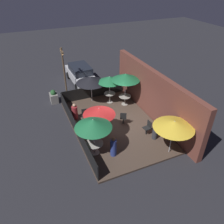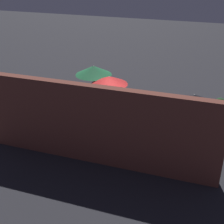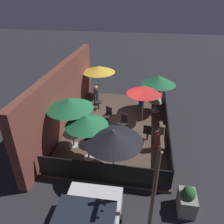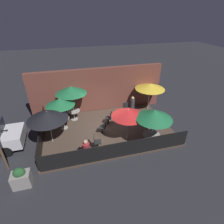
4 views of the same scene
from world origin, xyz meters
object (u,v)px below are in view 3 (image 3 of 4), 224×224
Objects in this scene: dining_table_0 at (88,147)px; light_post at (156,180)px; dining_table_1 at (156,103)px; patron_2 at (142,98)px; patio_umbrella_4 at (144,90)px; patio_chair_2 at (148,132)px; patio_umbrella_2 at (70,103)px; patio_umbrella_0 at (86,121)px; patio_chair_0 at (123,122)px; dining_table_2 at (73,136)px; patron_1 at (96,96)px; patio_umbrella_3 at (114,136)px; patio_umbrella_1 at (159,80)px; patio_chair_1 at (97,102)px; patio_umbrella_5 at (99,69)px; patron_0 at (159,141)px; patio_chair_3 at (108,115)px; planter_box at (187,201)px.

light_post is (-2.81, -2.66, 1.44)m from dining_table_0.
patron_2 is at bearing 56.93° from dining_table_1.
patio_chair_2 is (-1.89, -0.32, -1.35)m from patio_umbrella_4.
patio_umbrella_4 is (2.85, -3.07, -0.38)m from patio_umbrella_2.
patio_umbrella_0 is 4.19m from patio_umbrella_4.
dining_table_1 is at bearing 172.16° from patio_chair_0.
dining_table_2 is at bearing 45.26° from light_post.
dining_table_2 is 4.29m from patron_1.
patron_2 is at bearing -20.97° from patio_umbrella_0.
dining_table_1 is (5.44, -1.72, -1.24)m from patio_umbrella_3.
patron_2 is (0.30, -2.84, -0.03)m from patron_1.
patio_umbrella_3 is at bearing 162.46° from patio_umbrella_1.
patron_2 is (0.85, -2.66, 0.07)m from patio_chair_1.
patio_chair_1 is at bearing -171.42° from patio_umbrella_5.
patio_umbrella_3 is at bearing -47.84° from patron_0.
patio_umbrella_1 is 7.57m from light_post.
patio_chair_0 is 0.98× the size of patio_chair_3.
patio_chair_2 reaches higher than dining_table_1.
patio_umbrella_0 is 1.39m from patio_umbrella_3.
patio_umbrella_3 is at bearing -75.20° from patio_chair_1.
dining_table_2 is at bearing -25.23° from patio_chair_0.
dining_table_0 is at bearing 148.46° from dining_table_1.
light_post is (-7.56, 0.26, 1.48)m from dining_table_1.
patron_1 is 1.04× the size of patron_2.
patio_chair_0 reaches higher than dining_table_0.
patio_umbrella_5 is 1.88m from patron_1.
patio_umbrella_2 reaches higher than patron_0.
patio_umbrella_4 is 1.65× the size of patron_2.
patio_umbrella_5 is (5.62, -0.01, -0.32)m from patio_umbrella_2.
patio_chair_3 is (2.98, -0.30, -1.39)m from patio_umbrella_0.
light_post is at bearing -136.58° from dining_table_0.
patio_chair_0 is at bearing -0.65° from patio_umbrella_3.
patio_umbrella_0 is at bearing -128.67° from dining_table_2.
patio_umbrella_4 is at bearing -31.05° from patio_umbrella_0.
patio_umbrella_2 is 4.30m from patron_0.
patio_umbrella_2 is 1.92× the size of patron_1.
patio_umbrella_4 is (-1.16, 0.76, -0.15)m from patio_umbrella_1.
patio_umbrella_4 reaches higher than patron_2.
patron_0 is 0.30× the size of light_post.
patio_umbrella_4 is 2.24× the size of patio_chair_2.
patron_0 is at bearing -131.50° from patio_chair_2.
patio_chair_3 is 2.92m from patron_2.
dining_table_2 is at bearing -63.43° from patio_umbrella_2.
patio_umbrella_3 reaches higher than patron_2.
planter_box is at bearing -59.45° from patio_chair_1.
patio_umbrella_0 is 2.25× the size of patio_chair_3.
patio_umbrella_2 is (0.73, 0.92, 0.32)m from patio_umbrella_0.
patio_umbrella_2 is at bearing 55.99° from patio_umbrella_3.
patio_chair_3 is at bearing 13.66° from patio_umbrella_3.
light_post is (-3.54, -3.58, 1.49)m from dining_table_2.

